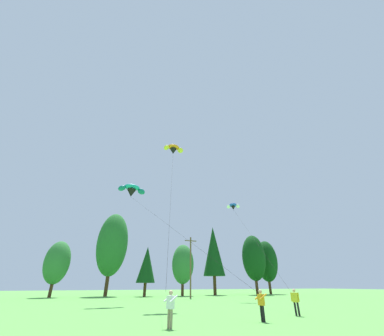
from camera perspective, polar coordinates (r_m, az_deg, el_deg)
The scene contains 14 objects.
treeline_tree_c at distance 51.59m, azimuth -29.52°, elevation -19.01°, with size 4.27×4.27×9.16m.
treeline_tree_d at distance 52.97m, azimuth -18.48°, elevation -16.82°, with size 5.97×5.97×15.43m.
treeline_tree_e at distance 49.94m, azimuth -10.77°, elevation -21.69°, with size 3.51×3.51×8.69m.
treeline_tree_f at distance 52.13m, azimuth -2.20°, elevation -21.92°, with size 4.36×4.36×9.48m.
treeline_tree_g at distance 56.35m, azimuth 5.15°, elevation -19.08°, with size 4.67×4.67×13.97m.
treeline_tree_h at distance 59.25m, azimuth 14.53°, elevation -20.01°, with size 5.13×5.13×12.33m.
treeline_tree_i at distance 64.63m, azimuth 17.40°, elevation -20.43°, with size 4.98×4.98×11.77m.
utility_pole at distance 43.92m, azimuth -0.34°, elevation -22.06°, with size 2.20×0.26×9.58m.
kite_flyer_near at distance 14.09m, azimuth -5.18°, elevation -29.88°, with size 0.71×0.73×1.69m.
kite_flyer_mid at distance 16.92m, azimuth 16.22°, elevation -28.44°, with size 0.54×0.58×1.69m.
kite_flyer_far at distance 20.61m, azimuth 23.46°, elevation -26.92°, with size 0.48×0.58×1.69m.
parafoil_kite_high_orange at distance 31.34m, azimuth -4.46°, elevation 4.51°, with size 5.44×13.05×16.91m.
parafoil_kite_mid_teal at distance 33.46m, azimuth -14.21°, elevation -5.16°, with size 7.63×18.35×12.76m.
parafoil_kite_far_blue_white at distance 39.19m, azimuth 9.81°, elevation -9.03°, with size 7.27×17.60×12.62m.
Camera 1 is at (-9.61, 6.03, 1.94)m, focal length 22.33 mm.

